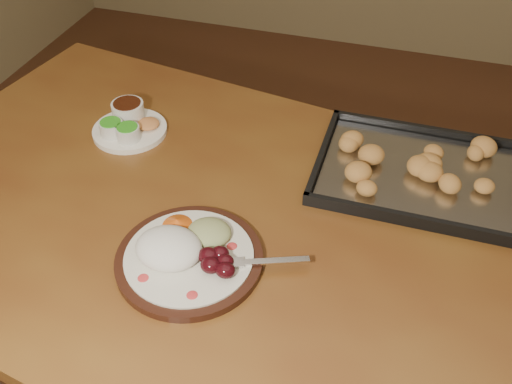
% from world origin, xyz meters
% --- Properties ---
extents(ground, '(4.00, 4.00, 0.00)m').
position_xyz_m(ground, '(0.00, 0.00, 0.00)').
color(ground, '#4F2A1B').
rests_on(ground, ground).
extents(dining_table, '(1.63, 1.13, 0.75)m').
position_xyz_m(dining_table, '(-0.28, -0.29, 0.65)').
color(dining_table, brown).
rests_on(dining_table, ground).
extents(dinner_plate, '(0.35, 0.27, 0.06)m').
position_xyz_m(dinner_plate, '(-0.31, -0.41, 0.77)').
color(dinner_plate, black).
rests_on(dinner_plate, dining_table).
extents(condiment_saucer, '(0.17, 0.17, 0.06)m').
position_xyz_m(condiment_saucer, '(-0.59, -0.08, 0.77)').
color(condiment_saucer, white).
rests_on(condiment_saucer, dining_table).
extents(baking_tray, '(0.43, 0.32, 0.05)m').
position_xyz_m(baking_tray, '(0.07, -0.05, 0.77)').
color(baking_tray, black).
rests_on(baking_tray, dining_table).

